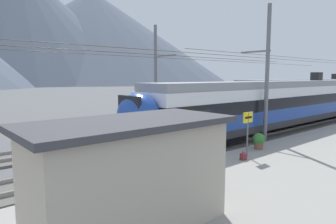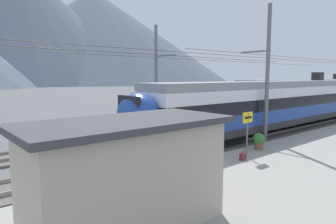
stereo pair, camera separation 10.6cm
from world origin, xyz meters
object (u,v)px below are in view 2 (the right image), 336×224
Objects in this scene: passenger_walking at (202,163)px; platform_shelter at (128,174)px; train_near_platform at (288,102)px; train_far_track at (319,92)px; catenary_mast_mid at (266,74)px; platform_sign at (247,124)px; handbag_beside_passenger at (209,181)px; potted_plant_platform_edge at (259,140)px; catenary_mast_far_side at (157,76)px; handbag_near_sign at (243,157)px.

platform_shelter is at bearing -170.55° from passenger_walking.
platform_shelter is at bearing -163.19° from train_near_platform.
catenary_mast_mid is (-22.29, -6.37, 2.10)m from train_far_track.
platform_sign is at bearing -161.52° from train_near_platform.
train_far_track is 6.35× the size of platform_shelter.
potted_plant_platform_edge reaches higher than handbag_beside_passenger.
catenary_mast_far_side reaches higher than platform_sign.
catenary_mast_mid is 8.36× the size of platform_shelter.
platform_shelter reaches higher than handbag_near_sign.
train_far_track reaches higher than handbag_beside_passenger.
passenger_walking is at bearing -159.70° from catenary_mast_mid.
catenary_mast_mid is at bearing 20.63° from handbag_beside_passenger.
handbag_near_sign is (-27.15, -8.37, -1.75)m from train_far_track.
passenger_walking is 3.76× the size of handbag_near_sign.
platform_sign is 4.84× the size of handbag_near_sign.
handbag_near_sign is (4.20, 1.35, -0.78)m from passenger_walking.
catenary_mast_mid is 9.92m from handbag_beside_passenger.
handbag_near_sign reaches higher than handbag_beside_passenger.
platform_sign is 5.12× the size of handbag_beside_passenger.
train_far_track is 32.34m from handbag_beside_passenger.
platform_shelter is at bearing -165.35° from platform_sign.
catenary_mast_mid is at bearing -164.64° from train_near_platform.
train_far_track is (16.29, 4.72, 0.00)m from train_near_platform.
catenary_mast_far_side is 10.80m from platform_sign.
catenary_mast_mid reaches higher than platform_sign.
passenger_walking is 3.98× the size of handbag_beside_passenger.
handbag_beside_passenger is (-8.55, -3.22, -3.87)m from catenary_mast_mid.
passenger_walking is 4.48m from handbag_near_sign.
handbag_near_sign is at bearing -106.91° from catenary_mast_far_side.
train_near_platform is 17.74× the size of passenger_walking.
train_far_track is 28.46m from handbag_near_sign.
potted_plant_platform_edge is at bearing -94.67° from catenary_mast_far_side.
catenary_mast_far_side is (-1.68, 8.45, -0.12)m from catenary_mast_mid.
catenary_mast_mid is 13.22m from platform_shelter.
catenary_mast_mid reaches higher than handbag_near_sign.
catenary_mast_far_side is 20.24× the size of platform_sign.
train_near_platform is 9.08m from potted_plant_platform_edge.
handbag_near_sign is (-4.86, -2.00, -3.85)m from catenary_mast_mid.
train_near_platform is at bearing 18.57° from handbag_near_sign.
platform_sign is (-4.27, -1.78, -2.42)m from catenary_mast_mid.
passenger_walking reaches higher than handbag_beside_passenger.
platform_sign is at bearing -162.92° from train_far_track.
catenary_mast_far_side is 97.97× the size of handbag_near_sign.
passenger_walking reaches higher than potted_plant_platform_edge.
catenary_mast_mid is 10.13m from passenger_walking.
handbag_beside_passenger is at bearing -120.49° from catenary_mast_far_side.
handbag_near_sign is at bearing 18.28° from handbag_beside_passenger.
catenary_mast_mid is at bearing 22.37° from handbag_near_sign.
potted_plant_platform_edge is at bearing 15.63° from platform_sign.
catenary_mast_mid is 50.00× the size of potted_plant_platform_edge.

